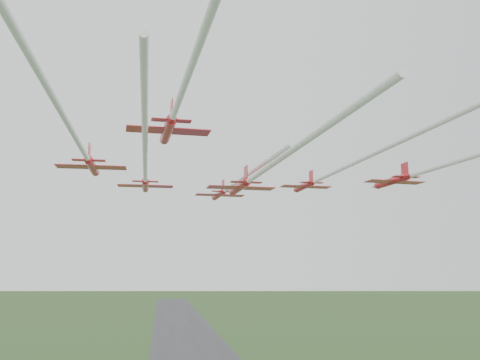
{
  "coord_description": "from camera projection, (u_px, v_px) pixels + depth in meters",
  "views": [
    {
      "loc": [
        -15.06,
        -81.83,
        35.87
      ],
      "look_at": [
        -3.48,
        -2.83,
        49.58
      ],
      "focal_mm": 40.0,
      "sensor_mm": 36.0,
      "label": 1
    }
  ],
  "objects": [
    {
      "name": "runway",
      "position": [
        189.0,
        343.0,
        270.92
      ],
      "size": [
        38.0,
        900.0,
        0.04
      ],
      "primitive_type": "cube",
      "color": "#363538",
      "rests_on": "ground"
    },
    {
      "name": "jet_lead",
      "position": [
        231.0,
        186.0,
        91.58
      ],
      "size": [
        9.3,
        48.18,
        2.74
      ],
      "rotation": [
        0.0,
        0.0,
        0.09
      ],
      "color": "red"
    },
    {
      "name": "jet_row2_left",
      "position": [
        145.0,
        166.0,
        69.93
      ],
      "size": [
        8.72,
        62.47,
        2.61
      ],
      "rotation": [
        0.0,
        0.0,
        0.03
      ],
      "color": "red"
    },
    {
      "name": "jet_row2_right",
      "position": [
        335.0,
        172.0,
        79.76
      ],
      "size": [
        8.81,
        56.52,
        2.6
      ],
      "rotation": [
        0.0,
        0.0,
        0.07
      ],
      "color": "red"
    },
    {
      "name": "jet_row3_left",
      "position": [
        79.0,
        143.0,
        57.5
      ],
      "size": [
        8.99,
        56.1,
        2.69
      ],
      "rotation": [
        0.0,
        0.0,
        0.02
      ],
      "color": "red"
    },
    {
      "name": "jet_row3_mid",
      "position": [
        260.0,
        173.0,
        64.41
      ],
      "size": [
        9.53,
        51.45,
        2.82
      ],
      "rotation": [
        0.0,
        0.0,
        0.07
      ],
      "color": "red"
    },
    {
      "name": "jet_row3_right",
      "position": [
        454.0,
        162.0,
        64.97
      ],
      "size": [
        10.27,
        58.12,
        2.6
      ],
      "rotation": [
        0.0,
        0.0,
        0.11
      ],
      "color": "red"
    },
    {
      "name": "jet_row4_left",
      "position": [
        186.0,
        80.0,
        40.54
      ],
      "size": [
        8.79,
        59.22,
        2.55
      ],
      "rotation": [
        0.0,
        0.0,
        0.08
      ],
      "color": "red"
    }
  ]
}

